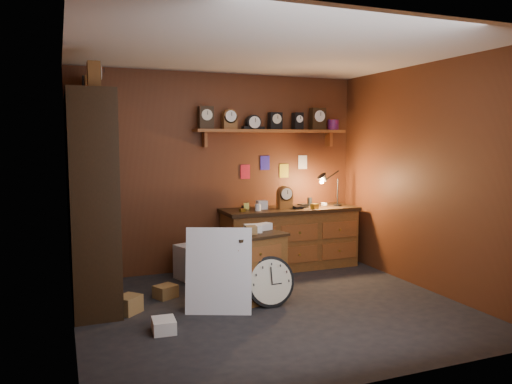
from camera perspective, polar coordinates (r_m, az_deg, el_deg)
The scene contains 11 objects.
floor at distance 5.51m, azimuth 1.85°, elevation -13.07°, with size 4.00×4.00×0.00m, color black.
room_shell at distance 5.32m, azimuth 1.89°, elevation 5.15°, with size 4.02×3.62×2.71m.
shelving_unit at distance 5.79m, azimuth -18.67°, elevation 0.27°, with size 0.47×1.60×2.58m.
workbench at distance 7.05m, azimuth 3.89°, elevation -4.86°, with size 1.93×0.66×1.36m.
low_cabinet at distance 5.67m, azimuth -0.52°, elevation -8.14°, with size 0.79×0.71×0.85m.
big_round_clock at distance 5.48m, azimuth 1.62°, elevation -10.21°, with size 0.55×0.17×0.55m.
white_panel at distance 5.39m, azimuth -4.26°, elevation -13.53°, with size 0.69×0.03×0.92m, color silver.
mini_fridge at distance 6.57m, azimuth -6.88°, elevation -7.94°, with size 0.55×0.57×0.45m.
floor_box_a at distance 5.90m, azimuth -10.30°, elevation -11.12°, with size 0.23×0.20×0.14m, color olive.
floor_box_b at distance 4.92m, azimuth -10.49°, elevation -14.77°, with size 0.21×0.25×0.13m, color white.
floor_box_c at distance 5.48m, azimuth -14.38°, elevation -12.35°, with size 0.24×0.20×0.18m, color olive.
Camera 1 is at (-2.07, -4.78, 1.80)m, focal length 35.00 mm.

